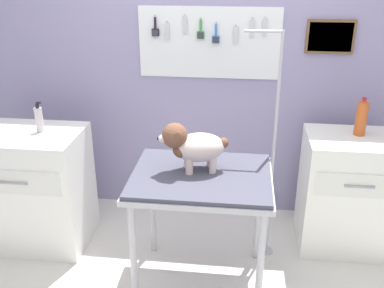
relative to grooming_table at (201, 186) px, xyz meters
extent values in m
cube|color=#928AB1|center=(-0.07, 1.03, 0.40)|extent=(4.00, 0.06, 2.30)
cube|color=white|center=(-0.04, 0.99, 0.72)|extent=(1.11, 0.02, 0.55)
cylinder|color=gray|center=(-0.46, 0.98, 0.93)|extent=(0.01, 0.02, 0.01)
cylinder|color=#24152D|center=(-0.46, 0.97, 0.87)|extent=(0.02, 0.02, 0.09)
cube|color=#24152D|center=(-0.46, 0.97, 0.80)|extent=(0.06, 0.02, 0.06)
cube|color=#333338|center=(-0.46, 0.96, 0.80)|extent=(0.05, 0.01, 0.05)
cylinder|color=gray|center=(-0.37, 0.98, 0.89)|extent=(0.01, 0.02, 0.01)
cube|color=silver|center=(-0.37, 0.97, 0.81)|extent=(0.03, 0.01, 0.13)
cylinder|color=gray|center=(-0.23, 0.98, 0.94)|extent=(0.01, 0.02, 0.01)
cube|color=silver|center=(-0.23, 0.97, 0.86)|extent=(0.03, 0.01, 0.13)
cylinder|color=gray|center=(-0.11, 0.98, 0.92)|extent=(0.01, 0.02, 0.01)
cylinder|color=#3F8D4A|center=(-0.11, 0.97, 0.86)|extent=(0.02, 0.02, 0.09)
cube|color=#3F8D4A|center=(-0.11, 0.97, 0.79)|extent=(0.06, 0.02, 0.06)
cube|color=#333338|center=(-0.11, 0.96, 0.79)|extent=(0.05, 0.01, 0.05)
cylinder|color=gray|center=(0.01, 0.98, 0.88)|extent=(0.01, 0.02, 0.01)
cylinder|color=#3D76C8|center=(0.01, 0.97, 0.83)|extent=(0.02, 0.02, 0.09)
cube|color=#3D76C8|center=(0.01, 0.97, 0.76)|extent=(0.06, 0.02, 0.06)
cube|color=#333338|center=(0.01, 0.96, 0.76)|extent=(0.05, 0.01, 0.05)
cylinder|color=gray|center=(0.16, 0.98, 0.87)|extent=(0.01, 0.02, 0.01)
cube|color=silver|center=(0.16, 0.97, 0.79)|extent=(0.03, 0.01, 0.13)
cylinder|color=gray|center=(0.29, 0.98, 0.92)|extent=(0.01, 0.02, 0.01)
cube|color=silver|center=(0.29, 0.97, 0.85)|extent=(0.03, 0.01, 0.13)
cylinder|color=gray|center=(0.38, 0.98, 0.93)|extent=(0.01, 0.02, 0.01)
cube|color=silver|center=(0.38, 0.97, 0.85)|extent=(0.03, 0.01, 0.13)
cube|color=brown|center=(0.88, 0.99, 0.79)|extent=(0.36, 0.02, 0.25)
cube|color=#B17B4C|center=(0.88, 0.98, 0.79)|extent=(0.32, 0.01, 0.22)
cylinder|color=#B7B7BC|center=(-0.39, -0.29, -0.36)|extent=(0.04, 0.04, 0.77)
cylinder|color=#B7B7BC|center=(0.39, -0.29, -0.36)|extent=(0.04, 0.04, 0.77)
cylinder|color=#B7B7BC|center=(-0.39, 0.29, -0.36)|extent=(0.04, 0.04, 0.77)
cylinder|color=#B7B7BC|center=(0.39, 0.29, -0.36)|extent=(0.04, 0.04, 0.77)
cube|color=#B7B7BC|center=(0.00, 0.00, 0.04)|extent=(0.90, 0.71, 0.03)
cube|color=#464756|center=(0.00, 0.00, 0.07)|extent=(0.88, 0.69, 0.03)
cylinder|color=#B7B7BC|center=(0.47, 0.37, -0.74)|extent=(0.11, 0.11, 0.01)
cylinder|color=#B7B7BC|center=(0.47, 0.37, 0.09)|extent=(0.02, 0.02, 1.68)
cylinder|color=#B7B7BC|center=(0.35, 0.37, 0.92)|extent=(0.24, 0.02, 0.02)
cylinder|color=beige|center=(-0.08, -0.01, 0.14)|extent=(0.05, 0.05, 0.11)
cylinder|color=beige|center=(-0.10, 0.09, 0.14)|extent=(0.05, 0.05, 0.11)
cylinder|color=beige|center=(0.07, 0.03, 0.14)|extent=(0.05, 0.05, 0.11)
cylinder|color=beige|center=(0.05, 0.12, 0.14)|extent=(0.05, 0.05, 0.11)
ellipsoid|color=beige|center=(-0.02, 0.06, 0.25)|extent=(0.36, 0.27, 0.18)
ellipsoid|color=brown|center=(-0.13, 0.03, 0.24)|extent=(0.14, 0.16, 0.10)
sphere|color=brown|center=(-0.17, 0.02, 0.33)|extent=(0.16, 0.16, 0.16)
ellipsoid|color=beige|center=(-0.23, 0.01, 0.32)|extent=(0.08, 0.08, 0.05)
sphere|color=black|center=(-0.27, 0.00, 0.32)|extent=(0.02, 0.02, 0.02)
ellipsoid|color=brown|center=(-0.14, -0.04, 0.34)|extent=(0.06, 0.05, 0.09)
ellipsoid|color=brown|center=(-0.17, 0.09, 0.34)|extent=(0.06, 0.05, 0.09)
sphere|color=brown|center=(0.13, 0.09, 0.27)|extent=(0.07, 0.07, 0.07)
cube|color=white|center=(-1.33, 0.34, -0.29)|extent=(0.80, 0.56, 0.92)
cube|color=silver|center=(-1.33, 0.06, -0.09)|extent=(0.70, 0.01, 0.18)
cylinder|color=#99999E|center=(-1.33, 0.05, -0.09)|extent=(0.24, 0.02, 0.02)
cube|color=white|center=(1.06, 0.57, -0.30)|extent=(0.68, 0.52, 0.90)
cube|color=silver|center=(1.06, 0.30, -0.10)|extent=(0.60, 0.01, 0.18)
cylinder|color=#99999E|center=(1.06, 0.30, -0.10)|extent=(0.20, 0.02, 0.02)
cylinder|color=#B7AEB1|center=(-1.22, 0.38, 0.26)|extent=(0.06, 0.06, 0.18)
cylinder|color=black|center=(-1.22, 0.38, 0.37)|extent=(0.03, 0.03, 0.03)
cube|color=black|center=(-1.21, 0.38, 0.39)|extent=(0.03, 0.01, 0.01)
cylinder|color=#BE5321|center=(1.10, 0.63, 0.27)|extent=(0.08, 0.08, 0.24)
cone|color=#BE5321|center=(1.10, 0.63, 0.40)|extent=(0.08, 0.08, 0.02)
cylinder|color=red|center=(1.10, 0.63, 0.43)|extent=(0.03, 0.03, 0.02)
camera|label=1|loc=(0.23, -2.47, 1.37)|focal=41.21mm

